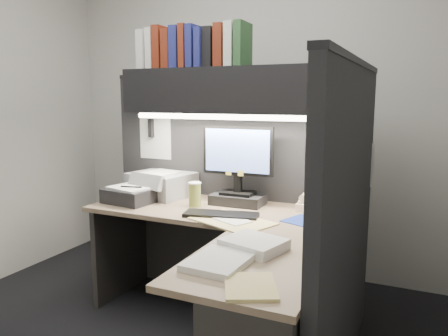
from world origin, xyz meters
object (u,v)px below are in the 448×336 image
Objects in this scene: keyboard at (221,215)px; printer at (162,184)px; coffee_cup at (195,195)px; overhead_shelf at (233,91)px; monitor at (238,174)px; desk at (229,293)px; telephone at (316,204)px; notebook_stack at (131,195)px.

printer reaches higher than keyboard.
overhead_shelf is at bearing 43.93° from coffee_cup.
desk is at bearing -72.14° from monitor.
telephone is 1.27m from notebook_stack.
desk is 3.72× the size of keyboard.
printer reaches higher than desk.
printer is at bearing 74.33° from notebook_stack.
notebook_stack is (-0.96, 0.47, 0.34)m from desk.
monitor is at bearing 82.37° from keyboard.
overhead_shelf reaches higher than notebook_stack.
keyboard is at bearing -138.77° from telephone.
notebook_stack reaches higher than keyboard.
overhead_shelf is at bearing -173.18° from telephone.
keyboard is at bearing -17.15° from printer.
keyboard is 0.75m from printer.
keyboard is at bearing -5.93° from notebook_stack.
printer is at bearing 179.98° from overhead_shelf.
desk is 0.55m from keyboard.
notebook_stack is (-0.70, -0.25, -0.16)m from monitor.
coffee_cup is (-0.20, -0.19, -0.69)m from overhead_shelf.
telephone is 0.80m from coffee_cup.
overhead_shelf is at bearing 149.10° from monitor.
keyboard reaches higher than desk.
monitor reaches higher than telephone.
monitor is 1.17× the size of keyboard.
monitor is at bearing 109.35° from desk.
notebook_stack is at bearing 161.65° from keyboard.
desk is 0.90m from telephone.
desk is 11.10× the size of coffee_cup.
desk is 7.87× the size of telephone.
printer is (-0.63, 0.03, -0.13)m from monitor.
monitor is 3.49× the size of coffee_cup.
monitor is at bearing 8.89° from printer.
telephone reaches higher than keyboard.
keyboard is 0.63m from telephone.
keyboard is at bearing -86.70° from monitor.
overhead_shelf reaches higher than monitor.
desk is 0.92m from monitor.
overhead_shelf is 0.84m from keyboard.
desk is 1.22m from printer.
monitor is (-0.26, 0.73, 0.50)m from desk.
monitor is 1.63× the size of notebook_stack.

